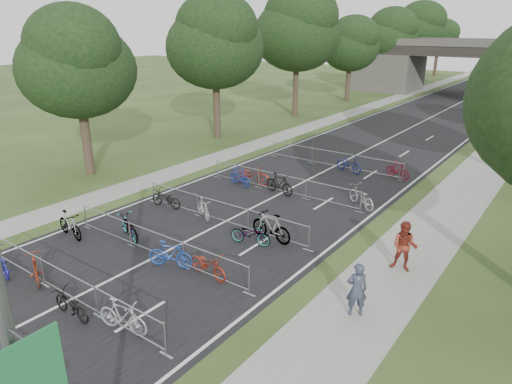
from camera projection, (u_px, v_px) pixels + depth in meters
road at (439, 113)px, 47.59m from camera, size 11.00×140.00×0.01m
sidewalk_left at (371, 106)px, 51.75m from camera, size 2.00×140.00×0.01m
lane_markings at (439, 113)px, 47.59m from camera, size 0.12×140.00×0.00m
overpass_bridge at (477, 68)px, 57.73m from camera, size 31.00×8.00×7.05m
tree_left_0 at (77, 65)px, 25.90m from camera, size 6.72×6.72×10.25m
tree_left_1 at (215, 44)px, 34.70m from camera, size 7.56×7.56×11.53m
tree_left_2 at (298, 31)px, 43.51m from camera, size 8.40×8.40×12.81m
tree_left_3 at (351, 45)px, 53.15m from camera, size 6.72×6.72×10.25m
tree_left_4 at (390, 36)px, 61.96m from camera, size 7.56×7.56×11.53m
tree_left_5 at (419, 29)px, 70.76m from camera, size 8.40×8.40×12.81m
tree_left_6 at (439, 38)px, 80.41m from camera, size 6.72×6.72×10.25m
barrier_row_2 at (68, 286)px, 15.00m from camera, size 9.70×0.08×1.10m
barrier_row_3 at (156, 244)px, 17.87m from camera, size 9.70×0.08×1.10m
barrier_row_4 at (222, 212)px, 20.90m from camera, size 9.70×0.08×1.10m
barrier_row_5 at (282, 184)px, 24.69m from camera, size 9.70×0.08×1.10m
barrier_row_6 at (333, 159)px, 29.23m from camera, size 9.70×0.08×1.10m
bike_8 at (0, 263)px, 16.63m from camera, size 1.89×0.99×0.95m
bike_9 at (35, 269)px, 16.11m from camera, size 1.81×1.19×1.06m
bike_10 at (71, 305)px, 14.15m from camera, size 1.71×0.60×0.90m
bike_11 at (122, 316)px, 13.44m from camera, size 1.85×0.83×1.07m
bike_12 at (70, 225)px, 19.52m from camera, size 1.97×0.76×1.15m
bike_13 at (129, 227)px, 19.48m from camera, size 2.00×1.27×0.99m
bike_14 at (170, 255)px, 17.08m from camera, size 1.84×1.14×1.07m
bike_15 at (208, 265)px, 16.47m from camera, size 1.86×0.81×0.95m
bike_16 at (166, 199)px, 22.79m from camera, size 1.85×0.82×0.94m
bike_17 at (204, 209)px, 21.47m from camera, size 1.64×1.20×0.98m
bike_18 at (251, 234)px, 18.91m from camera, size 1.86×1.02×0.93m
bike_19 at (271, 227)px, 19.21m from camera, size 2.13×0.80×1.25m
bike_20 at (240, 177)px, 25.89m from camera, size 1.79×0.85×1.03m
bike_21 at (252, 175)px, 26.12m from camera, size 2.25×1.21×1.12m
bike_22 at (279, 184)px, 24.59m from camera, size 1.97×0.85×1.15m
bike_23 at (361, 197)px, 22.83m from camera, size 2.12×1.72×1.08m
bike_26 at (349, 164)px, 28.33m from camera, size 2.07×1.18×1.03m
bike_27 at (398, 170)px, 27.13m from camera, size 1.78×1.05×1.03m
pedestrian_a at (357, 290)px, 14.13m from camera, size 0.79×0.74×1.81m
pedestrian_b at (405, 247)px, 16.74m from camera, size 1.02×0.85×1.93m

